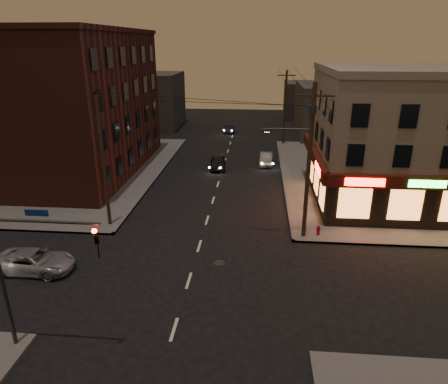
# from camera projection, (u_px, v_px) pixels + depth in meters

# --- Properties ---
(ground) EXTENTS (120.00, 120.00, 0.00)m
(ground) POSITION_uv_depth(u_px,v_px,m) (189.00, 281.00, 21.99)
(ground) COLOR black
(ground) RESTS_ON ground
(sidewalk_ne) EXTENTS (24.00, 28.00, 0.15)m
(sidewalk_ne) POSITION_uv_depth(u_px,v_px,m) (408.00, 178.00, 38.22)
(sidewalk_ne) COLOR #514F4C
(sidewalk_ne) RESTS_ON ground
(sidewalk_nw) EXTENTS (24.00, 28.00, 0.15)m
(sidewalk_nw) POSITION_uv_depth(u_px,v_px,m) (47.00, 169.00, 41.13)
(sidewalk_nw) COLOR #514F4C
(sidewalk_nw) RESTS_ON ground
(pizza_building) EXTENTS (15.85, 12.85, 10.50)m
(pizza_building) POSITION_uv_depth(u_px,v_px,m) (416.00, 137.00, 31.33)
(pizza_building) COLOR gray
(pizza_building) RESTS_ON sidewalk_ne
(brick_apartment) EXTENTS (12.00, 20.00, 13.00)m
(brick_apartment) POSITION_uv_depth(u_px,v_px,m) (72.00, 105.00, 38.53)
(brick_apartment) COLOR #4B2118
(brick_apartment) RESTS_ON sidewalk_nw
(bg_building_ne_a) EXTENTS (10.00, 12.00, 7.00)m
(bg_building_ne_a) POSITION_uv_depth(u_px,v_px,m) (335.00, 110.00, 55.05)
(bg_building_ne_a) COLOR #3F3D3A
(bg_building_ne_a) RESTS_ON ground
(bg_building_nw) EXTENTS (9.00, 10.00, 8.00)m
(bg_building_nw) POSITION_uv_depth(u_px,v_px,m) (150.00, 100.00, 60.78)
(bg_building_nw) COLOR #3F3D3A
(bg_building_nw) RESTS_ON ground
(bg_building_ne_b) EXTENTS (8.00, 8.00, 6.00)m
(bg_building_ne_b) POSITION_uv_depth(u_px,v_px,m) (308.00, 100.00, 68.44)
(bg_building_ne_b) COLOR #3F3D3A
(bg_building_ne_b) RESTS_ON ground
(utility_pole_main) EXTENTS (4.20, 0.44, 10.00)m
(utility_pole_main) POSITION_uv_depth(u_px,v_px,m) (308.00, 155.00, 24.82)
(utility_pole_main) COLOR #382619
(utility_pole_main) RESTS_ON sidewalk_ne
(utility_pole_far) EXTENTS (0.26, 0.26, 9.00)m
(utility_pole_far) POSITION_uv_depth(u_px,v_px,m) (285.00, 108.00, 49.63)
(utility_pole_far) COLOR #382619
(utility_pole_far) RESTS_ON sidewalk_ne
(utility_pole_west) EXTENTS (0.24, 0.24, 9.00)m
(utility_pole_west) POSITION_uv_depth(u_px,v_px,m) (103.00, 163.00, 26.96)
(utility_pole_west) COLOR #382619
(utility_pole_west) RESTS_ON sidewalk_nw
(traffic_signal) EXTENTS (4.49, 0.32, 6.47)m
(traffic_signal) POSITION_uv_depth(u_px,v_px,m) (22.00, 263.00, 15.75)
(traffic_signal) COLOR #333538
(traffic_signal) RESTS_ON ground
(suv_cross) EXTENTS (4.58, 2.21, 1.26)m
(suv_cross) POSITION_uv_depth(u_px,v_px,m) (34.00, 261.00, 22.72)
(suv_cross) COLOR #95979D
(suv_cross) RESTS_ON ground
(sedan_near) EXTENTS (1.85, 4.04, 1.34)m
(sedan_near) POSITION_uv_depth(u_px,v_px,m) (218.00, 162.00, 41.31)
(sedan_near) COLOR black
(sedan_near) RESTS_ON ground
(sedan_mid) EXTENTS (1.50, 3.79, 1.23)m
(sedan_mid) POSITION_uv_depth(u_px,v_px,m) (266.00, 159.00, 42.66)
(sedan_mid) COLOR slate
(sedan_mid) RESTS_ON ground
(sedan_far) EXTENTS (1.84, 4.13, 1.18)m
(sedan_far) POSITION_uv_depth(u_px,v_px,m) (229.00, 128.00, 58.06)
(sedan_far) COLOR #1C1E38
(sedan_far) RESTS_ON ground
(fire_hydrant) EXTENTS (0.31, 0.31, 0.69)m
(fire_hydrant) POSITION_uv_depth(u_px,v_px,m) (318.00, 230.00, 26.76)
(fire_hydrant) COLOR maroon
(fire_hydrant) RESTS_ON sidewalk_ne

